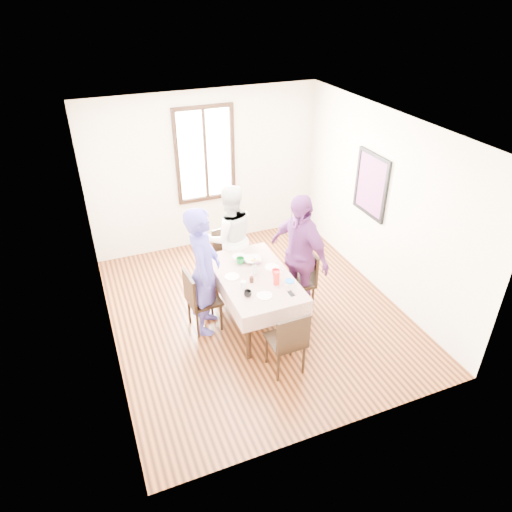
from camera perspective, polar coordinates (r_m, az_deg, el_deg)
name	(u,v)px	position (r m, az deg, el deg)	size (l,w,h in m)	color
ground	(255,310)	(6.88, -0.10, -6.67)	(4.50, 4.50, 0.00)	black
back_wall	(206,171)	(8.09, -6.17, 10.25)	(4.00, 4.00, 0.00)	#EEE3C5
right_wall	(383,205)	(7.06, 15.22, 6.06)	(4.50, 4.50, 0.00)	#EEE3C5
window_frame	(205,155)	(7.97, -6.25, 12.22)	(1.02, 0.06, 1.62)	black
window_pane	(205,155)	(7.98, -6.27, 12.24)	(0.90, 0.02, 1.50)	white
art_poster	(371,185)	(7.18, 13.94, 8.45)	(0.04, 0.76, 0.96)	red
dining_table	(255,299)	(6.47, -0.17, -5.28)	(0.82, 1.46, 0.75)	black
tablecloth	(255,276)	(6.25, -0.17, -2.47)	(0.94, 1.58, 0.01)	#500D05
chair_left	(204,300)	(6.36, -6.38, -5.36)	(0.42, 0.42, 0.91)	black
chair_right	(298,282)	(6.70, 5.13, -3.18)	(0.42, 0.42, 0.91)	black
chair_far	(231,259)	(7.21, -3.13, -0.35)	(0.42, 0.42, 0.91)	black
chair_near	(286,340)	(5.71, 3.64, -10.18)	(0.42, 0.42, 0.91)	black
person_left	(203,272)	(6.11, -6.46, -1.92)	(0.66, 0.43, 1.81)	#433A9A
person_far	(230,238)	(7.00, -3.17, 2.25)	(0.81, 0.63, 1.68)	silver
person_right	(298,255)	(6.44, 5.17, 0.09)	(1.06, 0.44, 1.81)	#632969
mug_black	(248,294)	(5.85, -1.02, -4.62)	(0.10, 0.10, 0.08)	black
mug_flag	(276,273)	(6.22, 2.42, -2.09)	(0.11, 0.11, 0.10)	red
mug_green	(240,261)	(6.48, -1.94, -0.60)	(0.12, 0.12, 0.09)	#0C7226
serving_bowl	(252,260)	(6.53, -0.44, -0.48)	(0.24, 0.24, 0.06)	white
juice_carton	(276,278)	(6.03, 2.51, -2.74)	(0.06, 0.06, 0.19)	red
butter_tub	(290,283)	(6.07, 4.16, -3.34)	(0.12, 0.12, 0.06)	white
jam_jar	(252,280)	(6.10, -0.55, -2.92)	(0.06, 0.06, 0.08)	black
drinking_glass	(243,285)	(5.99, -1.56, -3.52)	(0.07, 0.07, 0.10)	silver
smartphone	(291,294)	(5.93, 4.32, -4.60)	(0.06, 0.12, 0.01)	black
flower_vase	(255,270)	(6.26, -0.11, -1.66)	(0.06, 0.06, 0.12)	silver
plate_left	(232,277)	(6.23, -2.94, -2.52)	(0.20, 0.20, 0.01)	white
plate_right	(272,267)	(6.42, 1.96, -1.39)	(0.20, 0.20, 0.01)	white
plate_far	(239,256)	(6.66, -2.09, -0.05)	(0.20, 0.20, 0.01)	white
plate_near	(264,296)	(5.87, 1.03, -4.88)	(0.20, 0.20, 0.01)	white
butter_lid	(290,281)	(6.05, 4.17, -3.06)	(0.12, 0.12, 0.01)	blue
flower_bunch	(255,262)	(6.20, -0.11, -0.80)	(0.09, 0.09, 0.10)	yellow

